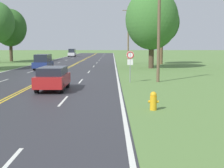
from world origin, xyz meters
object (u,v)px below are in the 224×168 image
(fire_hydrant, at_px, (153,101))
(tree_behind_sign, at_px, (10,28))
(tree_far_back, at_px, (152,19))
(car_silver_van_receding, at_px, (72,53))
(traffic_sign, at_px, (130,59))
(tree_mid_treeline, at_px, (162,23))
(car_dark_blue_van_mid_far, at_px, (43,62))
(car_red_hatchback_mid_near, at_px, (53,78))

(fire_hydrant, height_order, tree_behind_sign, tree_behind_sign)
(tree_behind_sign, xyz_separation_m, tree_far_back, (23.34, -17.54, 0.04))
(car_silver_van_receding, bearing_deg, tree_behind_sign, 161.68)
(traffic_sign, bearing_deg, tree_mid_treeline, 75.59)
(car_dark_blue_van_mid_far, relative_size, car_silver_van_receding, 0.91)
(traffic_sign, height_order, car_silver_van_receding, traffic_sign)
(fire_hydrant, distance_m, tree_behind_sign, 48.14)
(car_red_hatchback_mid_near, relative_size, car_silver_van_receding, 0.86)
(car_silver_van_receding, bearing_deg, tree_mid_treeline, -152.32)
(tree_far_back, bearing_deg, car_dark_blue_van_mid_far, -169.60)
(fire_hydrant, relative_size, tree_far_back, 0.08)
(fire_hydrant, height_order, traffic_sign, traffic_sign)
(tree_behind_sign, xyz_separation_m, car_red_hatchback_mid_near, (14.59, -37.10, -5.23))
(tree_mid_treeline, distance_m, tree_far_back, 9.00)
(fire_hydrant, relative_size, tree_mid_treeline, 0.09)
(tree_behind_sign, relative_size, car_silver_van_receding, 2.02)
(car_silver_van_receding, bearing_deg, tree_far_back, -160.44)
(car_red_hatchback_mid_near, height_order, car_dark_blue_van_mid_far, car_dark_blue_van_mid_far)
(traffic_sign, distance_m, tree_behind_sign, 38.54)
(traffic_sign, xyz_separation_m, tree_behind_sign, (-19.80, 32.79, 4.21))
(tree_behind_sign, bearing_deg, car_dark_blue_van_mid_far, -62.92)
(fire_hydrant, relative_size, car_dark_blue_van_mid_far, 0.20)
(fire_hydrant, relative_size, car_silver_van_receding, 0.18)
(tree_behind_sign, distance_m, car_dark_blue_van_mid_far, 22.98)
(tree_far_back, xyz_separation_m, car_silver_van_receding, (-15.39, 42.23, -5.05))
(car_red_hatchback_mid_near, bearing_deg, car_silver_van_receding, -174.14)
(tree_behind_sign, distance_m, tree_mid_treeline, 27.42)
(fire_hydrant, bearing_deg, car_red_hatchback_mid_near, 132.13)
(tree_mid_treeline, distance_m, car_silver_van_receding, 38.48)
(car_red_hatchback_mid_near, distance_m, car_dark_blue_van_mid_far, 17.70)
(tree_behind_sign, height_order, car_red_hatchback_mid_near, tree_behind_sign)
(traffic_sign, distance_m, tree_mid_treeline, 25.05)
(car_silver_van_receding, bearing_deg, car_red_hatchback_mid_near, -174.32)
(fire_hydrant, relative_size, tree_behind_sign, 0.09)
(fire_hydrant, relative_size, traffic_sign, 0.34)
(fire_hydrant, height_order, car_silver_van_receding, car_silver_van_receding)
(tree_mid_treeline, bearing_deg, tree_behind_sign, 161.01)
(traffic_sign, relative_size, tree_behind_sign, 0.26)
(traffic_sign, distance_m, tree_far_back, 16.23)
(traffic_sign, distance_m, car_silver_van_receding, 58.69)
(tree_behind_sign, bearing_deg, tree_mid_treeline, -18.99)
(tree_behind_sign, height_order, tree_far_back, tree_far_back)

